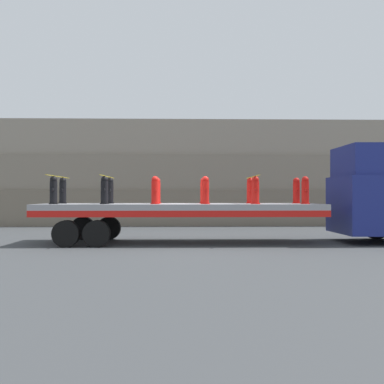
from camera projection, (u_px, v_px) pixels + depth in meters
The scene contains 19 objects.
ground_plane at pixel (180, 243), 14.17m from camera, with size 120.00×120.00×0.00m, color #3F4244.
rock_cliff at pixel (181, 174), 23.26m from camera, with size 60.00×3.30×5.51m.
truck_cab at pixel (379, 195), 14.34m from camera, with size 2.67×2.58×3.22m.
flatbed_trailer at pixel (167, 211), 14.16m from camera, with size 9.25×2.52×1.30m.
fire_hydrant_black_near_0 at pixel (53, 190), 13.55m from camera, with size 0.29×0.45×0.89m.
fire_hydrant_black_far_0 at pixel (63, 191), 14.61m from camera, with size 0.29×0.45×0.89m.
fire_hydrant_black_near_1 at pixel (104, 190), 13.59m from camera, with size 0.29×0.45×0.89m.
fire_hydrant_black_far_1 at pixel (110, 191), 14.65m from camera, with size 0.29×0.45×0.89m.
fire_hydrant_red_near_2 at pixel (155, 190), 13.63m from camera, with size 0.29×0.45×0.89m.
fire_hydrant_red_far_2 at pixel (157, 191), 14.69m from camera, with size 0.29×0.45×0.89m.
fire_hydrant_red_near_3 at pixel (205, 190), 13.67m from camera, with size 0.29×0.45×0.89m.
fire_hydrant_red_far_3 at pixel (204, 191), 14.73m from camera, with size 0.29×0.45×0.89m.
fire_hydrant_red_near_4 at pixel (255, 190), 13.71m from camera, with size 0.29×0.45×0.89m.
fire_hydrant_red_far_4 at pixel (250, 191), 14.77m from camera, with size 0.29×0.45×0.89m.
fire_hydrant_red_near_5 at pixel (305, 190), 13.74m from camera, with size 0.29×0.45×0.89m.
fire_hydrant_red_far_5 at pixel (296, 191), 14.81m from camera, with size 0.29×0.45×0.89m.
cargo_strap_rear at pixel (58, 177), 14.09m from camera, with size 0.05×2.62×0.01m.
cargo_strap_middle at pixel (107, 177), 14.12m from camera, with size 0.05×2.62×0.01m.
cargo_strap_front at pixel (253, 177), 14.24m from camera, with size 0.05×2.62×0.01m.
Camera 1 is at (0.05, -14.18, 1.57)m, focal length 40.00 mm.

